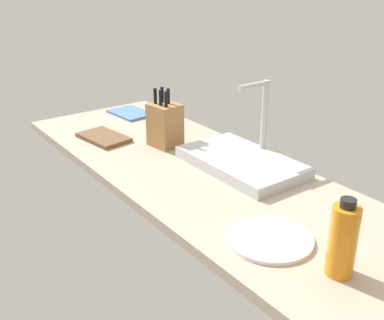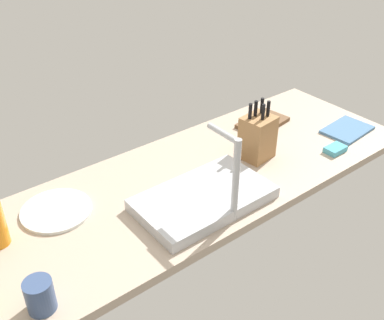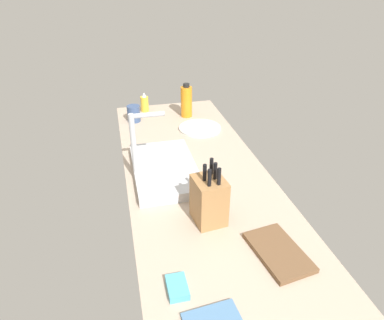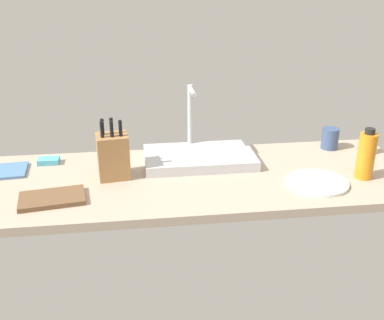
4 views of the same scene
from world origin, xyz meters
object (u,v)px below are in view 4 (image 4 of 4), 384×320
(knife_block, at_px, (113,156))
(coffee_mug, at_px, (330,138))
(soap_bottle, at_px, (368,142))
(water_bottle, at_px, (366,155))
(dish_sponge, at_px, (49,161))
(dinner_plate, at_px, (317,182))
(sink_basin, at_px, (199,158))
(cutting_board, at_px, (52,198))
(faucet, at_px, (191,114))

(knife_block, bearing_deg, coffee_mug, 3.74)
(soap_bottle, height_order, water_bottle, water_bottle)
(knife_block, relative_size, dish_sponge, 2.74)
(dinner_plate, distance_m, coffee_mug, 0.42)
(sink_basin, relative_size, soap_bottle, 3.80)
(cutting_board, bearing_deg, water_bottle, 1.99)
(sink_basin, height_order, cutting_board, sink_basin)
(water_bottle, bearing_deg, dinner_plate, -170.70)
(soap_bottle, distance_m, dinner_plate, 0.45)
(cutting_board, bearing_deg, dinner_plate, 0.49)
(dinner_plate, bearing_deg, cutting_board, -179.51)
(sink_basin, height_order, faucet, faucet)
(sink_basin, height_order, dinner_plate, sink_basin)
(soap_bottle, relative_size, coffee_mug, 1.28)
(knife_block, bearing_deg, sink_basin, 9.07)
(knife_block, height_order, water_bottle, knife_block)
(cutting_board, bearing_deg, knife_block, 39.05)
(faucet, xyz_separation_m, coffee_mug, (0.66, -0.03, -0.14))
(water_bottle, distance_m, coffee_mug, 0.33)
(coffee_mug, bearing_deg, knife_block, -169.16)
(cutting_board, height_order, coffee_mug, coffee_mug)
(coffee_mug, relative_size, dish_sponge, 1.10)
(soap_bottle, bearing_deg, dish_sponge, 177.29)
(sink_basin, xyz_separation_m, knife_block, (-0.37, -0.11, 0.07))
(water_bottle, height_order, dinner_plate, water_bottle)
(faucet, bearing_deg, dish_sponge, -175.88)
(knife_block, relative_size, water_bottle, 1.17)
(faucet, distance_m, soap_bottle, 0.83)
(cutting_board, distance_m, coffee_mug, 1.28)
(sink_basin, height_order, water_bottle, water_bottle)
(coffee_mug, distance_m, dish_sponge, 1.30)
(dish_sponge, bearing_deg, dinner_plate, -17.79)
(sink_basin, xyz_separation_m, cutting_board, (-0.59, -0.29, -0.01))
(soap_bottle, height_order, coffee_mug, soap_bottle)
(sink_basin, xyz_separation_m, soap_bottle, (0.79, 0.00, 0.03))
(faucet, distance_m, dinner_plate, 0.63)
(knife_block, bearing_deg, water_bottle, -14.88)
(dinner_plate, bearing_deg, soap_bottle, 38.62)
(cutting_board, bearing_deg, soap_bottle, 11.91)
(dinner_plate, xyz_separation_m, dish_sponge, (-1.09, 0.35, 0.01))
(faucet, height_order, soap_bottle, faucet)
(sink_basin, distance_m, dish_sponge, 0.66)
(dinner_plate, relative_size, coffee_mug, 2.48)
(faucet, bearing_deg, cutting_board, -144.59)
(faucet, xyz_separation_m, dinner_plate, (0.46, -0.40, -0.18))
(faucet, xyz_separation_m, dish_sponge, (-0.64, -0.05, -0.17))
(cutting_board, xyz_separation_m, coffee_mug, (1.23, 0.37, 0.04))
(soap_bottle, height_order, dinner_plate, soap_bottle)
(knife_block, bearing_deg, dinner_plate, -19.24)
(sink_basin, relative_size, dish_sponge, 5.33)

